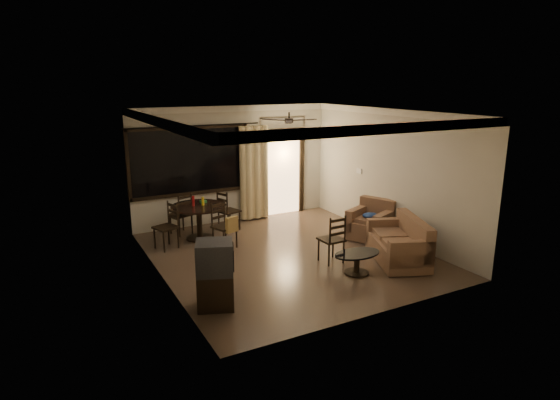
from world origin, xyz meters
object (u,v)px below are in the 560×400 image
dining_chair_south (225,234)px  coffee_table (357,260)px  tv_cabinet (215,275)px  dining_chair_north (182,222)px  sofa (401,245)px  armchair (372,223)px  dining_table (199,213)px  side_chair (331,248)px  dining_chair_west (167,235)px  dining_chair_east (229,218)px

dining_chair_south → coffee_table: bearing=-74.9°
dining_chair_south → tv_cabinet: size_ratio=0.91×
dining_chair_north → sofa: dining_chair_north is taller
dining_chair_north → dining_chair_south: bearing=93.1°
dining_chair_south → armchair: bearing=-35.9°
dining_table → coffee_table: dining_table is taller
dining_chair_north → side_chair: bearing=105.2°
dining_table → tv_cabinet: (-0.81, -3.19, -0.06)m
coffee_table → dining_chair_south: bearing=123.8°
dining_chair_west → side_chair: (2.56, -2.23, -0.00)m
sofa → tv_cabinet: bearing=-155.6°
dining_chair_west → coffee_table: bearing=23.6°
armchair → coffee_table: armchair is taller
dining_chair_east → coffee_table: (1.07, -3.45, -0.02)m
dining_chair_south → side_chair: bearing=-67.2°
tv_cabinet → coffee_table: bearing=21.7°
armchair → dining_table: bearing=128.6°
sofa → coffee_table: size_ratio=1.94×
dining_table → dining_chair_west: size_ratio=1.26×
dining_chair_east → sofa: dining_chair_east is taller
dining_chair_west → tv_cabinet: (-0.02, -2.92, 0.24)m
sofa → armchair: (0.37, 1.32, 0.02)m
dining_chair_north → sofa: 4.82m
dining_chair_east → dining_chair_north: (-1.04, 0.24, 0.00)m
tv_cabinet → armchair: 4.39m
armchair → side_chair: (-1.56, -0.74, -0.06)m
dining_chair_north → armchair: bearing=129.0°
sofa → coffee_table: 1.12m
dining_chair_east → tv_cabinet: size_ratio=0.91×
dining_table → dining_chair_west: 0.89m
dining_table → dining_chair_south: bearing=-71.4°
dining_chair_north → armchair: 4.24m
dining_chair_north → dining_chair_east: bearing=148.4°
dining_chair_east → dining_chair_north: bearing=58.4°
tv_cabinet → armchair: bearing=40.5°
dining_chair_north → armchair: size_ratio=0.87×
tv_cabinet → sofa: size_ratio=0.60×
tv_cabinet → side_chair: 2.68m
coffee_table → dining_chair_west: bearing=132.3°
dining_table → dining_chair_south: dining_table is taller
dining_chair_east → tv_cabinet: bearing=136.4°
dining_chair_east → side_chair: dining_chair_east is taller
sofa → dining_chair_east: bearing=145.7°
dining_chair_west → armchair: size_ratio=0.87×
dining_chair_west → dining_chair_east: 1.67m
side_chair → dining_chair_east: bearing=-72.2°
coffee_table → dining_chair_east: bearing=107.2°
side_chair → dining_chair_north: bearing=-57.7°
dining_table → dining_chair_west: bearing=-161.2°
sofa → dining_table: bearing=156.6°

